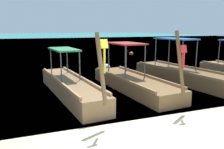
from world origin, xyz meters
name	(u,v)px	position (x,y,z in m)	size (l,w,h in m)	color
ground	(160,140)	(0.00, 0.00, 0.00)	(120.00, 120.00, 0.00)	beige
sea_water	(36,38)	(0.00, 61.34, 0.00)	(120.00, 120.00, 0.00)	teal
longtail_boat_yellow_ribbon	(70,87)	(-1.35, 4.53, 0.38)	(1.69, 6.40, 2.60)	olive
longtail_boat_red_ribbon	(133,82)	(1.42, 4.44, 0.35)	(1.90, 5.99, 2.63)	brown
longtail_boat_turquoise_ribbon	(186,75)	(4.48, 4.78, 0.38)	(2.33, 6.94, 2.71)	brown
mooring_buoy_near	(107,68)	(1.82, 9.14, 0.23)	(0.46, 0.46, 0.46)	white
mooring_buoy_far	(131,54)	(6.82, 16.08, 0.20)	(0.39, 0.39, 0.39)	#EA5119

